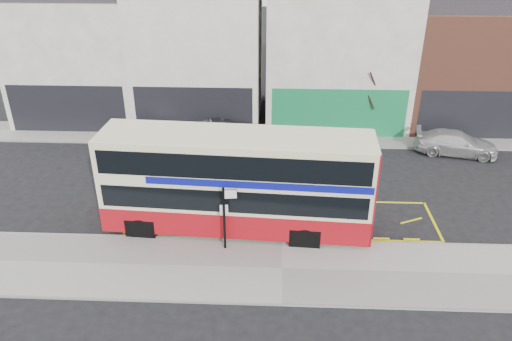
{
  "coord_description": "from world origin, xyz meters",
  "views": [
    {
      "loc": [
        -0.37,
        -18.07,
        12.72
      ],
      "look_at": [
        -1.22,
        2.0,
        2.25
      ],
      "focal_mm": 35.0,
      "sensor_mm": 36.0,
      "label": 1
    }
  ],
  "objects_px": {
    "bus_stop_post": "(226,212)",
    "street_tree_left": "(29,67)",
    "car_silver": "(138,135)",
    "double_decker_bus": "(237,182)",
    "car_grey": "(224,134)",
    "street_tree_right": "(371,77)",
    "car_white": "(456,143)"
  },
  "relations": [
    {
      "from": "bus_stop_post",
      "to": "car_grey",
      "type": "height_order",
      "value": "bus_stop_post"
    },
    {
      "from": "bus_stop_post",
      "to": "car_grey",
      "type": "bearing_deg",
      "value": 88.6
    },
    {
      "from": "car_grey",
      "to": "car_silver",
      "type": "bearing_deg",
      "value": 77.51
    },
    {
      "from": "bus_stop_post",
      "to": "car_white",
      "type": "height_order",
      "value": "bus_stop_post"
    },
    {
      "from": "car_grey",
      "to": "street_tree_left",
      "type": "distance_m",
      "value": 13.11
    },
    {
      "from": "street_tree_right",
      "to": "car_grey",
      "type": "bearing_deg",
      "value": -166.61
    },
    {
      "from": "car_white",
      "to": "street_tree_left",
      "type": "bearing_deg",
      "value": 94.7
    },
    {
      "from": "car_silver",
      "to": "street_tree_left",
      "type": "height_order",
      "value": "street_tree_left"
    },
    {
      "from": "bus_stop_post",
      "to": "street_tree_right",
      "type": "height_order",
      "value": "street_tree_right"
    },
    {
      "from": "car_silver",
      "to": "street_tree_right",
      "type": "relative_size",
      "value": 0.79
    },
    {
      "from": "car_grey",
      "to": "street_tree_left",
      "type": "height_order",
      "value": "street_tree_left"
    },
    {
      "from": "street_tree_right",
      "to": "car_white",
      "type": "bearing_deg",
      "value": -29.0
    },
    {
      "from": "car_grey",
      "to": "street_tree_left",
      "type": "relative_size",
      "value": 0.77
    },
    {
      "from": "car_white",
      "to": "street_tree_right",
      "type": "xyz_separation_m",
      "value": [
        -4.85,
        2.69,
        3.09
      ]
    },
    {
      "from": "car_grey",
      "to": "street_tree_right",
      "type": "xyz_separation_m",
      "value": [
        8.82,
        2.1,
        3.01
      ]
    },
    {
      "from": "bus_stop_post",
      "to": "street_tree_left",
      "type": "relative_size",
      "value": 0.48
    },
    {
      "from": "double_decker_bus",
      "to": "car_grey",
      "type": "height_order",
      "value": "double_decker_bus"
    },
    {
      "from": "double_decker_bus",
      "to": "bus_stop_post",
      "type": "height_order",
      "value": "double_decker_bus"
    },
    {
      "from": "double_decker_bus",
      "to": "street_tree_right",
      "type": "xyz_separation_m",
      "value": [
        7.32,
        11.1,
        1.35
      ]
    },
    {
      "from": "street_tree_left",
      "to": "car_silver",
      "type": "bearing_deg",
      "value": -20.73
    },
    {
      "from": "double_decker_bus",
      "to": "bus_stop_post",
      "type": "relative_size",
      "value": 4.05
    },
    {
      "from": "car_silver",
      "to": "car_white",
      "type": "relative_size",
      "value": 0.94
    },
    {
      "from": "car_grey",
      "to": "street_tree_left",
      "type": "xyz_separation_m",
      "value": [
        -12.45,
        2.43,
        3.31
      ]
    },
    {
      "from": "bus_stop_post",
      "to": "car_silver",
      "type": "relative_size",
      "value": 0.66
    },
    {
      "from": "bus_stop_post",
      "to": "car_silver",
      "type": "bearing_deg",
      "value": 114.11
    },
    {
      "from": "car_grey",
      "to": "street_tree_right",
      "type": "relative_size",
      "value": 0.83
    },
    {
      "from": "car_white",
      "to": "car_silver",
      "type": "bearing_deg",
      "value": 100.45
    },
    {
      "from": "car_grey",
      "to": "street_tree_right",
      "type": "height_order",
      "value": "street_tree_right"
    },
    {
      "from": "double_decker_bus",
      "to": "street_tree_right",
      "type": "relative_size",
      "value": 2.11
    },
    {
      "from": "double_decker_bus",
      "to": "car_grey",
      "type": "xyz_separation_m",
      "value": [
        -1.5,
        9.0,
        -1.66
      ]
    },
    {
      "from": "double_decker_bus",
      "to": "car_grey",
      "type": "bearing_deg",
      "value": 102.95
    },
    {
      "from": "double_decker_bus",
      "to": "car_white",
      "type": "xyz_separation_m",
      "value": [
        12.17,
        8.41,
        -1.74
      ]
    }
  ]
}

